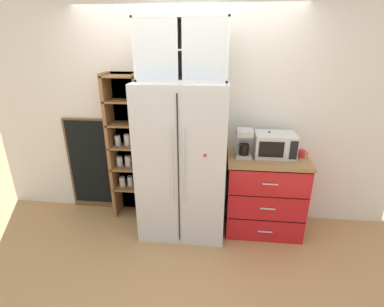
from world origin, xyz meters
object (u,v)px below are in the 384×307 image
(mug_red, at_px, (301,153))
(coffee_maker, at_px, (244,143))
(refrigerator, at_px, (183,160))
(chalkboard_menu, at_px, (91,164))
(microwave, at_px, (275,145))
(bottle_clear, at_px, (268,145))

(mug_red, bearing_deg, coffee_maker, -176.98)
(refrigerator, distance_m, chalkboard_menu, 1.34)
(refrigerator, height_order, coffee_maker, refrigerator)
(chalkboard_menu, bearing_deg, mug_red, -4.86)
(microwave, xyz_separation_m, coffee_maker, (-0.34, -0.04, 0.03))
(coffee_maker, xyz_separation_m, chalkboard_menu, (-1.94, 0.25, -0.46))
(refrigerator, relative_size, coffee_maker, 5.65)
(refrigerator, xyz_separation_m, microwave, (1.01, 0.12, 0.18))
(coffee_maker, bearing_deg, chalkboard_menu, 172.60)
(coffee_maker, distance_m, bottle_clear, 0.29)
(coffee_maker, bearing_deg, refrigerator, -173.30)
(refrigerator, xyz_separation_m, coffee_maker, (0.67, 0.08, 0.21))
(chalkboard_menu, bearing_deg, coffee_maker, -7.40)
(microwave, relative_size, coffee_maker, 1.42)
(microwave, xyz_separation_m, mug_red, (0.29, -0.01, -0.09))
(refrigerator, height_order, microwave, refrigerator)
(mug_red, relative_size, chalkboard_menu, 0.09)
(mug_red, bearing_deg, bottle_clear, 173.31)
(bottle_clear, distance_m, chalkboard_menu, 2.26)
(bottle_clear, height_order, chalkboard_menu, chalkboard_menu)
(bottle_clear, bearing_deg, microwave, -27.32)
(refrigerator, xyz_separation_m, mug_red, (1.30, 0.11, 0.10))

